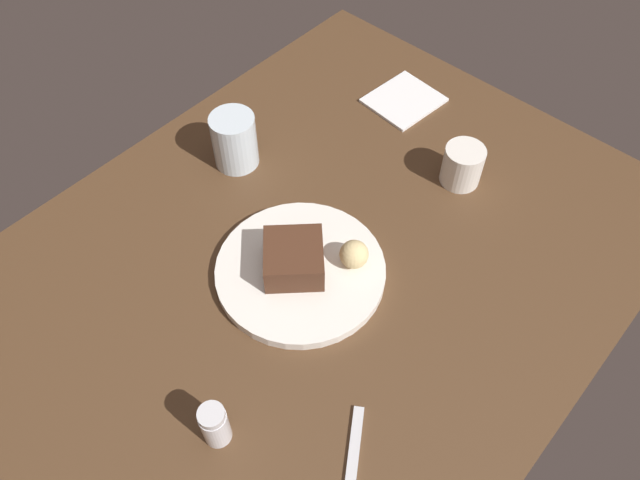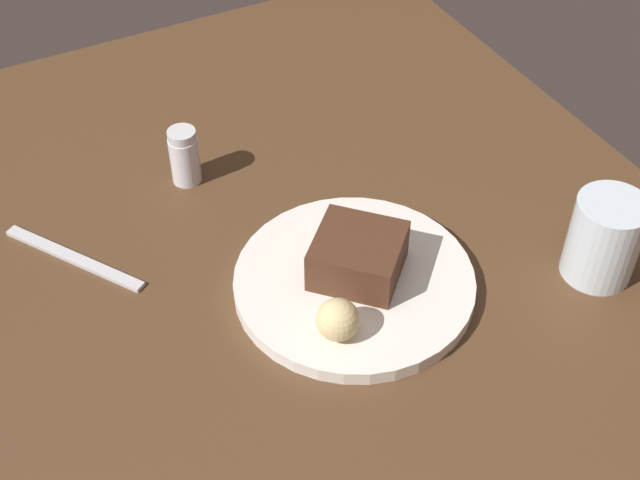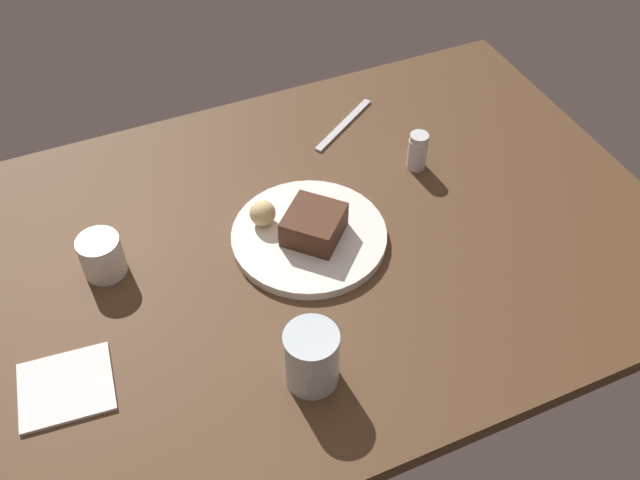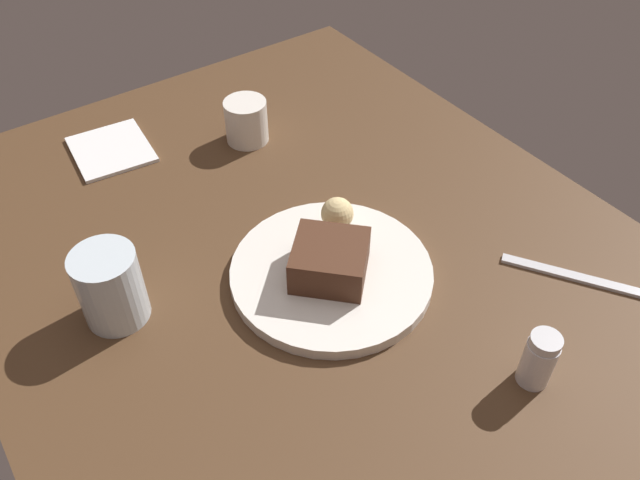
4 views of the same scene
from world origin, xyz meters
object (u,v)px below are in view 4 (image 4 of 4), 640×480
Objects in this scene: chocolate_cake_slice at (330,260)px; water_glass at (110,287)px; dessert_plate at (330,274)px; folded_napkin at (111,150)px; coffee_cup at (246,121)px; bread_roll at (337,213)px; butter_knife at (575,277)px; salt_shaker at (539,359)px.

water_glass reaches higher than chocolate_cake_slice.
water_glass reaches higher than dessert_plate.
dessert_plate is 2.01× the size of folded_napkin.
folded_napkin is (-32.72, 12.29, -4.68)cm from water_glass.
bread_roll is at bearing -3.20° from coffee_cup.
water_glass is at bearing -20.59° from folded_napkin.
chocolate_cake_slice is 1.29× the size of coffee_cup.
water_glass is at bearing -112.33° from dessert_plate.
chocolate_cake_slice is 32.30cm from butter_knife.
water_glass reaches higher than coffee_cup.
butter_knife is (28.68, 50.96, -4.73)cm from water_glass.
dessert_plate is at bearing 16.29° from folded_napkin.
water_glass reaches higher than salt_shaker.
dessert_plate is 33.87cm from coffee_cup.
salt_shaker is (31.87, 3.96, -0.23)cm from bread_roll.
salt_shaker is (25.70, 9.60, 2.84)cm from dessert_plate.
dessert_plate is at bearing -12.22° from coffee_cup.
folded_napkin is at bearing -153.67° from bread_roll.
water_glass is 0.76× the size of folded_napkin.
chocolate_cake_slice is 26.64cm from water_glass.
butter_knife is 1.45× the size of folded_napkin.
salt_shaker is 18.36cm from butter_knife.
folded_napkin is at bearing -162.11° from salt_shaker.
salt_shaker is at bearing 2.40° from coffee_cup.
dessert_plate is 3.71× the size of coffee_cup.
dessert_plate is 32.01cm from butter_knife.
butter_knife is at bearing 39.73° from bread_roll.
salt_shaker is (25.10, 10.09, -0.44)cm from chocolate_cake_slice.
butter_knife is at bearing 54.74° from dessert_plate.
folded_napkin is (-36.74, -18.19, -3.60)cm from bread_roll.
salt_shaker reaches higher than bread_roll.
folded_napkin is (-9.92, -19.68, -3.24)cm from coffee_cup.
salt_shaker reaches higher than coffee_cup.
salt_shaker is 0.75× the size of water_glass.
chocolate_cake_slice is (0.60, -0.49, 3.28)cm from dessert_plate.
bread_roll is at bearing -172.92° from salt_shaker.
folded_napkin is (-68.61, -22.14, -3.37)cm from salt_shaker.
water_glass is at bearing -113.92° from chocolate_cake_slice.
salt_shaker is 0.57× the size of folded_napkin.
bread_roll reaches higher than dessert_plate.
dessert_plate reaches higher than butter_knife.
butter_knife is (17.88, 26.62, -3.86)cm from chocolate_cake_slice.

